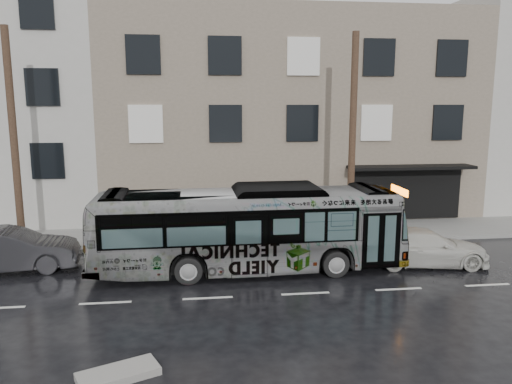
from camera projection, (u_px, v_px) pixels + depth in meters
ground at (206, 272)px, 18.46m from camera, size 120.00×120.00×0.00m
sidewalk at (203, 236)px, 23.23m from camera, size 90.00×3.60×0.15m
building_taupe at (281, 114)px, 30.50m from camera, size 20.00×12.00×11.00m
utility_pole_front at (352, 139)px, 21.65m from camera, size 0.30×0.30×9.00m
utility_pole_rear at (14, 142)px, 19.96m from camera, size 0.30×0.30×9.00m
sign_post at (374, 212)px, 22.36m from camera, size 0.06×0.06×2.40m
bus at (248, 229)px, 18.40m from camera, size 11.50×2.85×3.19m
white_sedan at (424, 247)px, 19.24m from camera, size 5.03×2.53×1.40m
dark_sedan at (9, 250)px, 18.46m from camera, size 5.06×2.27×1.61m
slush_pile at (118, 374)px, 11.37m from camera, size 1.97×1.45×0.18m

